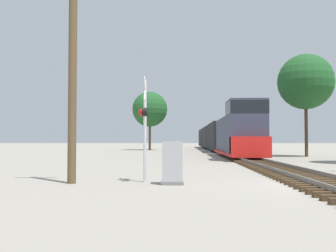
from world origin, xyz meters
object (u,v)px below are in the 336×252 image
at_px(crossing_signal_near, 144,119).
at_px(relay_cabinet, 173,163).
at_px(tree_deep_background, 150,109).
at_px(freight_train, 216,137).
at_px(utility_pole, 73,75).
at_px(tree_mid_background, 306,82).

distance_m(crossing_signal_near, relay_cabinet, 2.07).
relative_size(crossing_signal_near, tree_deep_background, 0.42).
bearing_deg(freight_train, crossing_signal_near, -97.94).
xyz_separation_m(utility_pole, tree_mid_background, (15.73, 23.76, 3.19)).
bearing_deg(relay_cabinet, freight_train, 83.51).
bearing_deg(utility_pole, relay_cabinet, -2.50).
relative_size(crossing_signal_near, relay_cabinet, 2.56).
relative_size(crossing_signal_near, tree_mid_background, 0.40).
xyz_separation_m(freight_train, tree_deep_background, (-10.27, 2.48, 4.49)).
height_order(freight_train, relay_cabinet, freight_train).
relative_size(relay_cabinet, tree_mid_background, 0.16).
relative_size(freight_train, utility_pole, 8.45).
relative_size(freight_train, crossing_signal_near, 16.67).
relative_size(freight_train, tree_deep_background, 6.98).
relative_size(freight_train, tree_mid_background, 6.63).
distance_m(freight_train, tree_mid_background, 23.64).
distance_m(utility_pole, tree_mid_background, 28.67).
bearing_deg(utility_pole, freight_train, 79.01).
height_order(relay_cabinet, utility_pole, utility_pole).
xyz_separation_m(freight_train, relay_cabinet, (-5.23, -45.96, -1.27)).
distance_m(freight_train, crossing_signal_near, 45.68).
bearing_deg(relay_cabinet, utility_pole, 177.50).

